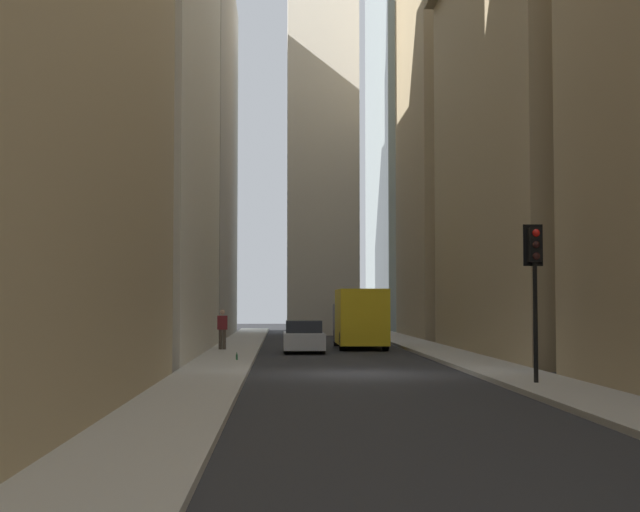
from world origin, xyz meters
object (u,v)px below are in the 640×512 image
traffic_light_foreground (535,266)px  pedestrian (222,328)px  delivery_truck (360,318)px  discarded_bottle (237,357)px  sedan_silver (304,337)px

traffic_light_foreground → pedestrian: (17.43, 9.24, -2.08)m
pedestrian → delivery_truck: bearing=-61.3°
pedestrian → discarded_bottle: bearing=-172.5°
delivery_truck → discarded_bottle: size_ratio=23.93×
delivery_truck → pedestrian: (-3.51, 6.41, -0.36)m
sedan_silver → discarded_bottle: bearing=161.1°
sedan_silver → delivery_truck: bearing=-38.0°
delivery_truck → discarded_bottle: (-11.17, 5.40, -1.21)m
discarded_bottle → traffic_light_foreground: bearing=-139.9°
discarded_bottle → pedestrian: bearing=7.5°
delivery_truck → pedestrian: delivery_truck is taller
sedan_silver → traffic_light_foreground: size_ratio=1.04×
sedan_silver → pedestrian: pedestrian is taller
delivery_truck → discarded_bottle: 12.46m
sedan_silver → traffic_light_foreground: (-17.35, -5.63, 2.51)m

